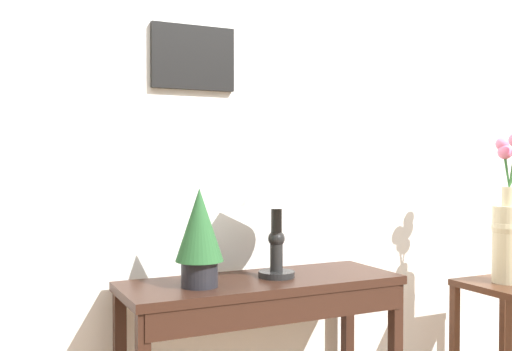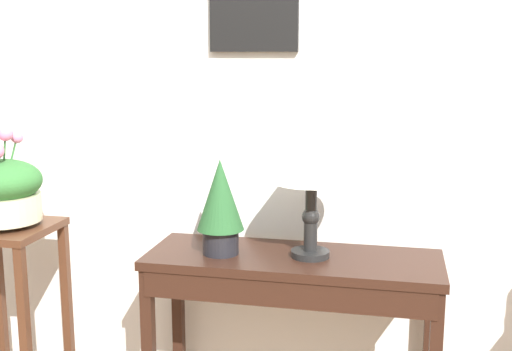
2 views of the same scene
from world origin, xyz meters
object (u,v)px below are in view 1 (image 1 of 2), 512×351
(console_table, at_px, (265,306))
(flower_vase_tall_right, at_px, (509,229))
(potted_plant_on_console, at_px, (199,233))
(table_lamp, at_px, (277,186))

(console_table, height_order, flower_vase_tall_right, flower_vase_tall_right)
(console_table, distance_m, potted_plant_on_console, 0.42)
(flower_vase_tall_right, bearing_deg, table_lamp, 170.44)
(flower_vase_tall_right, bearing_deg, potted_plant_on_console, 174.05)
(potted_plant_on_console, bearing_deg, table_lamp, 5.80)
(console_table, relative_size, potted_plant_on_console, 3.04)
(table_lamp, bearing_deg, console_table, -160.28)
(table_lamp, xyz_separation_m, flower_vase_tall_right, (1.11, -0.19, -0.21))
(potted_plant_on_console, bearing_deg, console_table, 2.34)
(table_lamp, relative_size, flower_vase_tall_right, 0.72)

